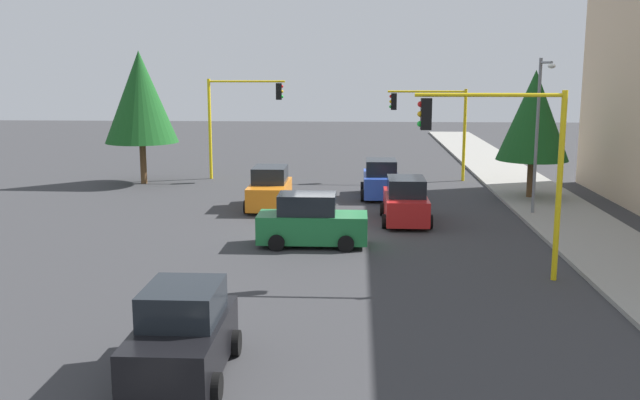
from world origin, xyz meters
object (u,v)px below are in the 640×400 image
object	(u,v)px
tree_roadside_mid	(534,116)
car_red	(406,202)
traffic_signal_near_left	(503,148)
street_lamp_curbside	(540,120)
car_orange	(270,190)
tree_opposite_side	(140,97)
car_green	(311,222)
traffic_signal_far_left	(433,116)
car_blue	(381,180)
traffic_signal_far_right	(239,109)
car_black	(182,336)

from	to	relation	value
tree_roadside_mid	car_red	bearing A→B (deg)	-49.31
traffic_signal_near_left	street_lamp_curbside	distance (m)	10.22
traffic_signal_near_left	car_orange	world-z (taller)	traffic_signal_near_left
car_red	car_orange	xyz separation A→B (m)	(-2.82, -6.22, -0.00)
tree_opposite_side	car_green	xyz separation A→B (m)	(14.00, 10.57, -4.04)
tree_roadside_mid	car_orange	world-z (taller)	tree_roadside_mid
tree_roadside_mid	tree_opposite_side	bearing A→B (deg)	-100.78
traffic_signal_far_left	car_blue	xyz separation A→B (m)	(5.73, -3.17, -2.91)
tree_opposite_side	traffic_signal_far_left	bearing A→B (deg)	96.85
car_orange	traffic_signal_far_left	bearing A→B (deg)	136.26
traffic_signal_far_right	traffic_signal_near_left	distance (m)	23.06
street_lamp_curbside	car_green	bearing A→B (deg)	-59.77
street_lamp_curbside	car_black	distance (m)	21.08
traffic_signal_near_left	traffic_signal_far_left	size ratio (longest dim) A/B	1.11
traffic_signal_near_left	car_orange	bearing A→B (deg)	-142.28
tree_opposite_side	car_black	world-z (taller)	tree_opposite_side
street_lamp_curbside	tree_roadside_mid	bearing A→B (deg)	169.67
tree_roadside_mid	car_green	size ratio (longest dim) A/B	1.59
street_lamp_curbside	car_black	size ratio (longest dim) A/B	1.85
traffic_signal_near_left	car_orange	size ratio (longest dim) A/B	1.48
street_lamp_curbside	car_orange	bearing A→B (deg)	-97.09
traffic_signal_far_left	street_lamp_curbside	world-z (taller)	street_lamp_curbside
traffic_signal_far_right	car_orange	size ratio (longest dim) A/B	1.48
traffic_signal_far_left	car_green	world-z (taller)	traffic_signal_far_left
car_orange	car_black	bearing A→B (deg)	1.21
car_blue	car_black	size ratio (longest dim) A/B	1.01
traffic_signal_far_left	car_red	xyz separation A→B (m)	(11.71, -2.28, -2.91)
tree_opposite_side	traffic_signal_far_right	bearing A→B (deg)	110.80
traffic_signal_far_left	car_blue	distance (m)	7.17
street_lamp_curbside	traffic_signal_far_right	bearing A→B (deg)	-124.82
traffic_signal_near_left	tree_roadside_mid	bearing A→B (deg)	163.06
traffic_signal_far_left	traffic_signal_near_left	bearing A→B (deg)	0.25
traffic_signal_near_left	car_green	bearing A→B (deg)	-122.98
traffic_signal_far_right	car_blue	distance (m)	10.55
car_red	car_black	world-z (taller)	same
car_blue	car_black	xyz separation A→B (m)	(21.87, -4.95, 0.00)
tree_roadside_mid	traffic_signal_near_left	bearing A→B (deg)	-16.94
traffic_signal_far_right	car_blue	size ratio (longest dim) A/B	1.55
tree_opposite_side	traffic_signal_near_left	bearing A→B (deg)	42.91
street_lamp_curbside	car_red	distance (m)	6.91
car_orange	car_black	world-z (taller)	same
traffic_signal_far_left	tree_opposite_side	xyz separation A→B (m)	(2.00, -16.65, 1.13)
tree_opposite_side	car_blue	distance (m)	14.56
traffic_signal_near_left	traffic_signal_far_left	bearing A→B (deg)	-179.75
tree_opposite_side	car_blue	size ratio (longest dim) A/B	1.96
car_blue	car_orange	distance (m)	6.20
traffic_signal_far_right	tree_opposite_side	xyz separation A→B (m)	(2.00, -5.26, 0.75)
traffic_signal_far_left	tree_opposite_side	world-z (taller)	tree_opposite_side
street_lamp_curbside	car_blue	world-z (taller)	street_lamp_curbside
car_red	street_lamp_curbside	bearing A→B (deg)	102.71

